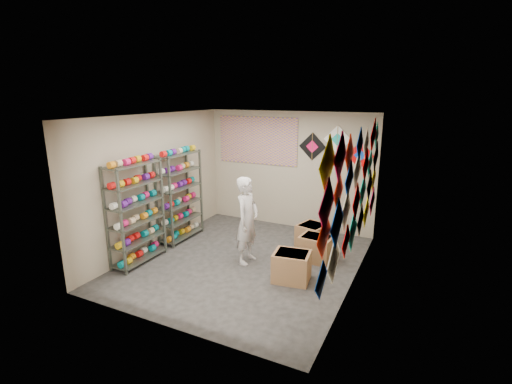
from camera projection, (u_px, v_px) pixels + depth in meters
The scene contains 12 objects.
ground at pixel (244, 262), 6.99m from camera, with size 4.50×4.50×0.00m, color #282523.
room_walls at pixel (244, 176), 6.57m from camera, with size 4.50×4.50×4.50m.
shelf_rack_front at pixel (136, 213), 6.76m from camera, with size 0.40×1.10×1.90m, color #4C5147.
shelf_rack_back at pixel (180, 196), 7.89m from camera, with size 0.40×1.10×1.90m, color #4C5147.
string_spools at pixel (159, 200), 7.30m from camera, with size 0.12×2.36×0.12m.
kite_wall_display at pixel (356, 190), 5.72m from camera, with size 0.06×4.22×2.08m.
back_wall_kites at pixel (335, 147), 7.99m from camera, with size 1.66×0.02×0.91m.
poster at pixel (257, 141), 8.76m from camera, with size 2.00×0.01×1.10m, color #6E4392.
shopkeeper at pixel (247, 220), 6.80m from camera, with size 0.40×0.60×1.63m, color beige.
carton_a at pixel (292, 267), 6.24m from camera, with size 0.60×0.50×0.50m, color #A06A45.
carton_b at pixel (316, 248), 7.01m from camera, with size 0.59×0.48×0.48m, color #A06A45.
carton_c at pixel (312, 236), 7.61m from camera, with size 0.51×0.56×0.49m, color #A06A45.
Camera 1 is at (3.01, -5.68, 3.05)m, focal length 26.00 mm.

